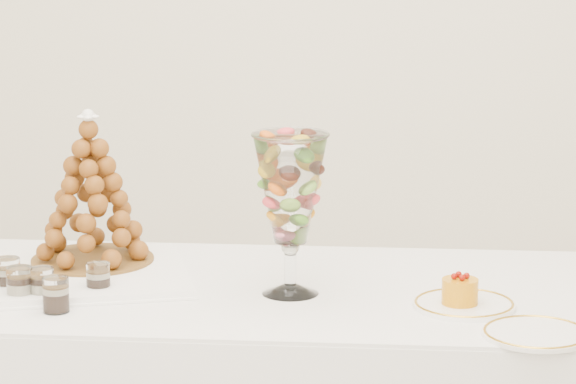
# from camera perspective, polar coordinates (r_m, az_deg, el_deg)

# --- Properties ---
(lace_tray) EXTENTS (0.67, 0.58, 0.02)m
(lace_tray) POSITION_cam_1_polar(r_m,az_deg,el_deg) (3.15, -9.50, -3.48)
(lace_tray) COLOR white
(lace_tray) RESTS_ON buffet_table
(macaron_vase) EXTENTS (0.16, 0.16, 0.36)m
(macaron_vase) POSITION_cam_1_polar(r_m,az_deg,el_deg) (2.95, 0.10, 0.04)
(macaron_vase) COLOR white
(macaron_vase) RESTS_ON buffet_table
(cake_plate) EXTENTS (0.22, 0.22, 0.01)m
(cake_plate) POSITION_cam_1_polar(r_m,az_deg,el_deg) (2.93, 7.37, -4.70)
(cake_plate) COLOR white
(cake_plate) RESTS_ON buffet_table
(spare_plate) EXTENTS (0.22, 0.22, 0.01)m
(spare_plate) POSITION_cam_1_polar(r_m,az_deg,el_deg) (2.77, 10.34, -5.86)
(spare_plate) COLOR white
(spare_plate) RESTS_ON buffet_table
(verrine_a) EXTENTS (0.06, 0.06, 0.08)m
(verrine_a) POSITION_cam_1_polar(r_m,az_deg,el_deg) (3.07, -11.65, -3.43)
(verrine_a) COLOR white
(verrine_a) RESTS_ON buffet_table
(verrine_b) EXTENTS (0.06, 0.06, 0.07)m
(verrine_b) POSITION_cam_1_polar(r_m,az_deg,el_deg) (2.99, -10.26, -3.82)
(verrine_b) COLOR white
(verrine_b) RESTS_ON buffet_table
(verrine_c) EXTENTS (0.06, 0.06, 0.07)m
(verrine_c) POSITION_cam_1_polar(r_m,az_deg,el_deg) (3.02, -7.94, -3.61)
(verrine_c) COLOR white
(verrine_c) RESTS_ON buffet_table
(verrine_d) EXTENTS (0.07, 0.07, 0.08)m
(verrine_d) POSITION_cam_1_polar(r_m,az_deg,el_deg) (2.99, -11.16, -3.81)
(verrine_d) COLOR white
(verrine_d) RESTS_ON buffet_table
(verrine_e) EXTENTS (0.06, 0.06, 0.08)m
(verrine_e) POSITION_cam_1_polar(r_m,az_deg,el_deg) (2.91, -9.69, -4.26)
(verrine_e) COLOR white
(verrine_e) RESTS_ON buffet_table
(croquembouche) EXTENTS (0.30, 0.30, 0.36)m
(croquembouche) POSITION_cam_1_polar(r_m,az_deg,el_deg) (3.19, -8.27, 0.17)
(croquembouche) COLOR brown
(croquembouche) RESTS_ON lace_tray
(mousse_cake) EXTENTS (0.08, 0.08, 0.07)m
(mousse_cake) POSITION_cam_1_polar(r_m,az_deg,el_deg) (2.91, 7.21, -4.13)
(mousse_cake) COLOR orange
(mousse_cake) RESTS_ON cake_plate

